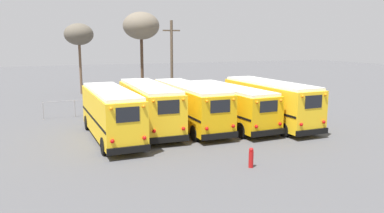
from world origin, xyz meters
TOP-DOWN VIEW (x-y plane):
  - ground_plane at (0.00, 0.00)m, footprint 160.00×160.00m
  - school_bus_0 at (-5.93, -0.40)m, footprint 2.57×9.45m
  - school_bus_1 at (-2.97, 1.15)m, footprint 2.80×9.88m
  - school_bus_2 at (0.00, 0.86)m, footprint 2.58×10.29m
  - school_bus_3 at (2.97, 0.35)m, footprint 3.00×10.27m
  - school_bus_4 at (5.93, -0.69)m, footprint 2.69×9.77m
  - utility_pole at (2.57, 11.94)m, footprint 1.80×0.28m
  - bare_tree_0 at (-5.38, 22.27)m, footprint 3.39×3.39m
  - bare_tree_1 at (0.24, 14.90)m, footprint 3.82×3.82m
  - fence_line at (-0.00, 7.99)m, footprint 19.92×0.06m
  - fire_hydrant at (-0.47, -8.68)m, footprint 0.24×0.24m

SIDE VIEW (x-z plane):
  - ground_plane at x=0.00m, z-range 0.00..0.00m
  - fire_hydrant at x=-0.47m, z-range 0.00..1.04m
  - fence_line at x=0.00m, z-range 0.28..1.70m
  - school_bus_3 at x=2.97m, z-range 0.15..3.12m
  - school_bus_2 at x=0.00m, z-range 0.14..3.31m
  - school_bus_1 at x=-2.97m, z-range 0.13..3.41m
  - school_bus_0 at x=-5.93m, z-range 0.14..3.40m
  - school_bus_4 at x=5.93m, z-range 0.13..3.44m
  - utility_pole at x=2.57m, z-range 0.16..8.52m
  - bare_tree_0 at x=-5.38m, z-range 2.84..11.21m
  - bare_tree_1 at x=0.24m, z-range 3.16..12.49m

